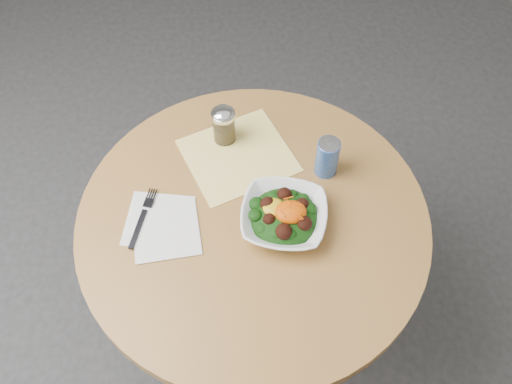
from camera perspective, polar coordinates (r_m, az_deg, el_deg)
The scene contains 8 objects.
ground at distance 2.12m, azimuth -0.21°, elevation -13.25°, with size 6.00×6.00×0.00m, color #2B2B2D.
table at distance 1.62m, azimuth -0.28°, elevation -6.21°, with size 0.90×0.90×0.75m.
cloth_napkin at distance 1.56m, azimuth -1.81°, elevation 3.65°, with size 0.27×0.25×0.00m, color yellow.
paper_napkins at distance 1.45m, azimuth -9.34°, elevation -3.34°, with size 0.20×0.22×0.00m.
salad_bowl at distance 1.42m, azimuth 2.81°, elevation -2.45°, with size 0.26×0.26×0.08m.
fork at distance 1.47m, azimuth -11.22°, elevation -2.35°, with size 0.07×0.18×0.00m.
spice_shaker at distance 1.56m, azimuth -3.24°, elevation 6.70°, with size 0.06×0.06×0.12m.
beverage_can at distance 1.50m, azimuth 7.14°, elevation 3.48°, with size 0.06×0.06×0.12m.
Camera 1 is at (-0.06, -0.76, 1.98)m, focal length 40.00 mm.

